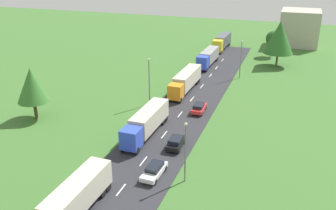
{
  "coord_description": "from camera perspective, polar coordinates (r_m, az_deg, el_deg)",
  "views": [
    {
      "loc": [
        16.43,
        -9.06,
        24.74
      ],
      "look_at": [
        -1.05,
        41.66,
        2.74
      ],
      "focal_mm": 40.12,
      "sensor_mm": 36.0,
      "label": 1
    }
  ],
  "objects": [
    {
      "name": "tree_ash",
      "position": [
        61.78,
        -19.98,
        2.87
      ],
      "size": [
        4.93,
        4.93,
        8.33
      ],
      "color": "#513823",
      "rests_on": "ground"
    },
    {
      "name": "lamppost_second",
      "position": [
        42.35,
        2.65,
        -6.72
      ],
      "size": [
        0.36,
        0.36,
        7.49
      ],
      "color": "slate",
      "rests_on": "ground"
    },
    {
      "name": "truck_third",
      "position": [
        71.24,
        2.69,
        3.75
      ],
      "size": [
        2.71,
        13.49,
        3.58
      ],
      "color": "orange",
      "rests_on": "road"
    },
    {
      "name": "road",
      "position": [
        44.8,
        -6.01,
        -11.32
      ],
      "size": [
        10.0,
        140.0,
        0.06
      ],
      "primitive_type": "cube",
      "color": "#2B2B30",
      "rests_on": "ground"
    },
    {
      "name": "distant_building",
      "position": [
        113.67,
        19.34,
        11.01
      ],
      "size": [
        10.4,
        10.89,
        9.76
      ],
      "primitive_type": "cube",
      "color": "#B2A899",
      "rests_on": "ground"
    },
    {
      "name": "truck_lead",
      "position": [
        38.92,
        -14.62,
        -14.09
      ],
      "size": [
        2.67,
        12.7,
        3.52
      ],
      "color": "yellow",
      "rests_on": "road"
    },
    {
      "name": "car_fifth",
      "position": [
        62.13,
        4.73,
        -0.41
      ],
      "size": [
        1.9,
        4.24,
        1.48
      ],
      "color": "red",
      "rests_on": "road"
    },
    {
      "name": "lamppost_fourth",
      "position": [
        79.39,
        11.01,
        7.12
      ],
      "size": [
        0.36,
        0.36,
        8.05
      ],
      "color": "slate",
      "rests_on": "ground"
    },
    {
      "name": "truck_fifth",
      "position": [
        104.18,
        8.22,
        9.55
      ],
      "size": [
        2.78,
        12.47,
        3.64
      ],
      "color": "yellow",
      "rests_on": "road"
    },
    {
      "name": "truck_second",
      "position": [
        53.93,
        -3.32,
        -2.57
      ],
      "size": [
        2.68,
        12.33,
        3.54
      ],
      "color": "blue",
      "rests_on": "road"
    },
    {
      "name": "truck_fourth",
      "position": [
        88.28,
        6.11,
        7.27
      ],
      "size": [
        2.75,
        11.74,
        3.4
      ],
      "color": "blue",
      "rests_on": "road"
    },
    {
      "name": "tree_oak",
      "position": [
        89.93,
        16.56,
        9.84
      ],
      "size": [
        6.71,
        6.71,
        10.44
      ],
      "color": "#513823",
      "rests_on": "ground"
    },
    {
      "name": "car_fourth",
      "position": [
        50.96,
        1.2,
        -5.68
      ],
      "size": [
        1.96,
        4.17,
        1.49
      ],
      "color": "black",
      "rests_on": "road"
    },
    {
      "name": "lamppost_third",
      "position": [
        63.81,
        -2.88,
        3.92
      ],
      "size": [
        0.36,
        0.36,
        8.36
      ],
      "color": "slate",
      "rests_on": "ground"
    },
    {
      "name": "tree_birch",
      "position": [
        99.04,
        15.75,
        9.67
      ],
      "size": [
        3.88,
        3.88,
        6.45
      ],
      "color": "#513823",
      "rests_on": "ground"
    },
    {
      "name": "lane_marking_centre",
      "position": [
        41.85,
        -8.37,
        -14.1
      ],
      "size": [
        0.16,
        120.52,
        0.01
      ],
      "color": "white",
      "rests_on": "road"
    },
    {
      "name": "car_third",
      "position": [
        44.99,
        -2.1,
        -9.87
      ],
      "size": [
        1.98,
        4.58,
        1.39
      ],
      "color": "white",
      "rests_on": "road"
    }
  ]
}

